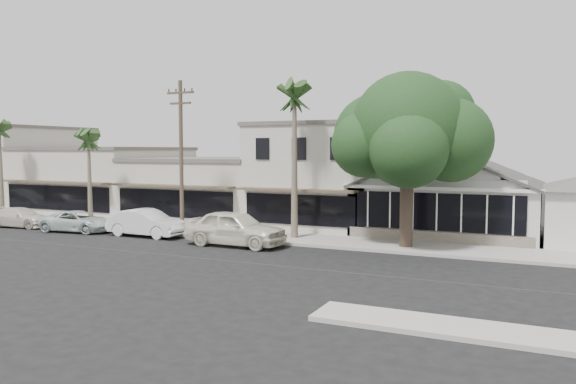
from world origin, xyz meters
The scene contains 15 objects.
ground centered at (0.00, 0.00, 0.00)m, with size 140.00×140.00×0.00m, color black.
sidewalk_north centered at (-8.00, 6.75, 0.07)m, with size 90.00×3.50×0.15m, color #9E9991.
corner_shop centered at (5.00, 12.47, 2.62)m, with size 10.40×8.60×5.10m.
row_building_near centered at (-3.00, 13.50, 3.25)m, with size 8.00×10.00×6.50m, color beige.
row_building_midnear centered at (-12.00, 13.50, 2.10)m, with size 10.00×10.00×4.20m, color beige.
row_building_midfar centered at (-22.50, 13.50, 2.50)m, with size 11.00×10.00×5.00m, color beige.
row_building_far centered at (-33.50, 13.50, 3.40)m, with size 11.00×10.00×6.80m, color beige.
utility_pole centered at (-9.00, 5.20, 4.79)m, with size 1.80×0.24×9.00m.
car_0 centered at (-4.53, 3.65, 0.94)m, with size 2.22×5.51×1.88m, color silver.
car_1 centered at (-10.83, 4.24, 0.79)m, with size 1.67×4.80×1.58m, color silver.
car_2 centered at (-15.83, 3.95, 0.64)m, with size 2.13×4.62×1.28m, color silver.
car_3 centered at (-20.83, 3.92, 0.64)m, with size 1.78×4.38×1.27m, color beige.
shade_tree centered at (3.77, 6.69, 5.88)m, with size 8.05×7.27×8.93m.
palm_east centered at (-2.47, 6.67, 7.94)m, with size 3.15×3.15×9.23m.
palm_mid centered at (-16.76, 5.92, 5.71)m, with size 2.76×2.76×6.70m.
Camera 1 is at (10.28, -21.63, 5.04)m, focal length 35.00 mm.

